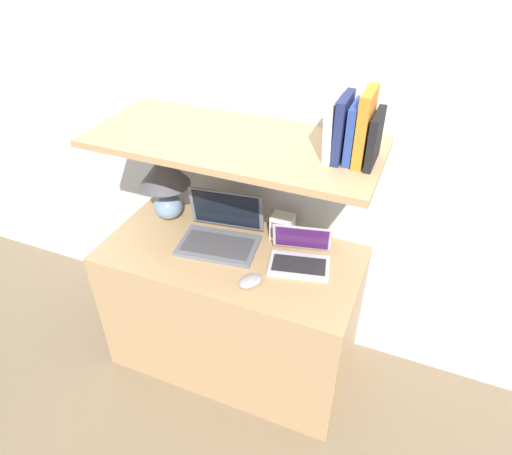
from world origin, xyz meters
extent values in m
plane|color=#7A664C|center=(0.00, 0.00, 0.00)|extent=(12.00, 12.00, 0.00)
cube|color=silver|center=(0.00, 0.63, 1.20)|extent=(6.00, 0.05, 2.40)
cube|color=tan|center=(0.00, 0.28, 0.35)|extent=(1.16, 0.57, 0.71)
cube|color=silver|center=(0.00, 0.59, 0.60)|extent=(1.16, 0.04, 1.20)
cube|color=tan|center=(0.00, 0.35, 1.21)|extent=(1.16, 0.51, 0.03)
ellipsoid|color=#7593B2|center=(-0.40, 0.43, 0.77)|extent=(0.14, 0.14, 0.13)
cylinder|color=tan|center=(-0.40, 0.43, 0.86)|extent=(0.02, 0.02, 0.06)
cone|color=#4C4C51|center=(-0.40, 0.43, 0.97)|extent=(0.24, 0.24, 0.15)
cube|color=slate|center=(-0.07, 0.30, 0.72)|extent=(0.37, 0.27, 0.02)
cube|color=#47474C|center=(-0.07, 0.29, 0.73)|extent=(0.32, 0.20, 0.00)
cube|color=slate|center=(-0.08, 0.43, 0.83)|extent=(0.35, 0.09, 0.21)
cube|color=black|center=(-0.08, 0.43, 0.83)|extent=(0.31, 0.07, 0.18)
cube|color=silver|center=(0.31, 0.30, 0.72)|extent=(0.28, 0.21, 0.02)
cube|color=#232326|center=(0.31, 0.30, 0.73)|extent=(0.24, 0.15, 0.00)
cube|color=silver|center=(0.29, 0.40, 0.79)|extent=(0.26, 0.10, 0.14)
cube|color=#4C1E60|center=(0.29, 0.40, 0.79)|extent=(0.23, 0.08, 0.12)
ellipsoid|color=#99999E|center=(0.16, 0.13, 0.72)|extent=(0.11, 0.13, 0.04)
cube|color=white|center=(0.17, 0.48, 0.77)|extent=(0.10, 0.08, 0.12)
cube|color=#59595B|center=(0.17, 0.44, 0.77)|extent=(0.08, 0.00, 0.08)
cube|color=black|center=(0.54, 0.35, 1.32)|extent=(0.03, 0.17, 0.18)
cube|color=orange|center=(0.50, 0.35, 1.36)|extent=(0.04, 0.17, 0.26)
cube|color=#284293|center=(0.46, 0.35, 1.33)|extent=(0.03, 0.15, 0.21)
cube|color=navy|center=(0.42, 0.35, 1.34)|extent=(0.03, 0.17, 0.23)
cube|color=silver|center=(0.39, 0.35, 1.34)|extent=(0.04, 0.16, 0.22)
camera|label=1|loc=(0.70, -1.13, 1.98)|focal=32.00mm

